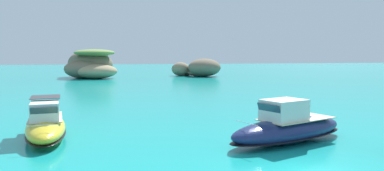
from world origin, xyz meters
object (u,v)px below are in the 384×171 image
(islet_small, at_px, (198,69))
(motorboat_yellow, at_px, (46,126))
(islet_large, at_px, (91,65))
(channel_buoy, at_px, (291,115))
(motorboat_navy, at_px, (288,128))

(islet_small, bearing_deg, motorboat_yellow, -111.21)
(islet_large, distance_m, motorboat_yellow, 66.85)
(islet_large, height_order, islet_small, islet_large)
(islet_large, relative_size, channel_buoy, 12.04)
(islet_small, relative_size, channel_buoy, 9.20)
(motorboat_navy, bearing_deg, islet_small, 81.88)
(motorboat_navy, xyz_separation_m, channel_buoy, (4.34, 7.93, -0.62))
(islet_large, xyz_separation_m, motorboat_navy, (17.41, -71.29, -2.14))
(islet_small, bearing_deg, motorboat_navy, -98.12)
(channel_buoy, bearing_deg, motorboat_navy, -118.70)
(motorboat_yellow, distance_m, channel_buoy, 20.44)
(islet_small, xyz_separation_m, motorboat_navy, (-10.19, -71.47, -0.98))
(islet_large, relative_size, islet_small, 1.31)
(islet_large, bearing_deg, motorboat_navy, -76.28)
(islet_large, bearing_deg, channel_buoy, -71.05)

